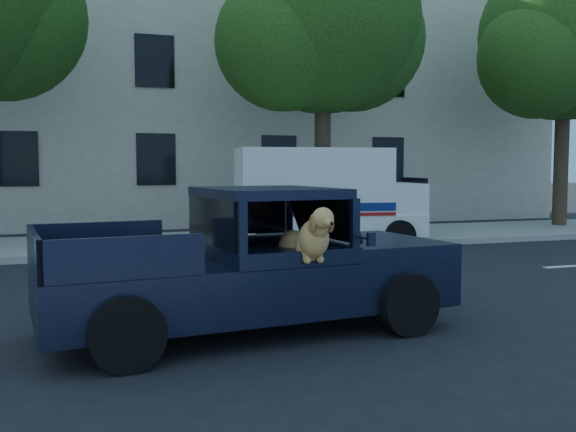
{
  "coord_description": "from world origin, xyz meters",
  "views": [
    {
      "loc": [
        -1.46,
        -6.7,
        1.95
      ],
      "look_at": [
        0.84,
        0.16,
        1.4
      ],
      "focal_mm": 40.0,
      "sensor_mm": 36.0,
      "label": 1
    }
  ],
  "objects": [
    {
      "name": "ground",
      "position": [
        0.0,
        0.0,
        0.0
      ],
      "size": [
        120.0,
        120.0,
        0.0
      ],
      "primitive_type": "plane",
      "color": "black",
      "rests_on": "ground"
    },
    {
      "name": "far_sidewalk",
      "position": [
        0.0,
        9.2,
        0.07
      ],
      "size": [
        60.0,
        4.0,
        0.15
      ],
      "primitive_type": "cube",
      "color": "gray",
      "rests_on": "ground"
    },
    {
      "name": "lane_stripes",
      "position": [
        2.0,
        3.4,
        0.01
      ],
      "size": [
        21.6,
        0.14,
        0.01
      ],
      "primitive_type": null,
      "color": "silver",
      "rests_on": "ground"
    },
    {
      "name": "street_tree_mid",
      "position": [
        5.03,
        9.62,
        5.71
      ],
      "size": [
        6.0,
        5.2,
        8.6
      ],
      "color": "#332619",
      "rests_on": "ground"
    },
    {
      "name": "street_tree_right",
      "position": [
        13.03,
        9.62,
        5.71
      ],
      "size": [
        6.0,
        5.2,
        8.6
      ],
      "color": "#332619",
      "rests_on": "ground"
    },
    {
      "name": "building_main",
      "position": [
        3.0,
        16.5,
        4.5
      ],
      "size": [
        26.0,
        6.0,
        9.0
      ],
      "primitive_type": "cube",
      "color": "beige",
      "rests_on": "ground"
    },
    {
      "name": "pickup_truck",
      "position": [
        0.42,
        0.53,
        0.58
      ],
      "size": [
        4.94,
        2.61,
        1.71
      ],
      "rotation": [
        0.0,
        0.0,
        0.11
      ],
      "color": "black",
      "rests_on": "ground"
    },
    {
      "name": "mail_truck",
      "position": [
        4.31,
        7.75,
        1.05
      ],
      "size": [
        4.62,
        2.76,
        2.4
      ],
      "rotation": [
        0.0,
        0.0,
        -0.14
      ],
      "color": "silver",
      "rests_on": "ground"
    }
  ]
}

